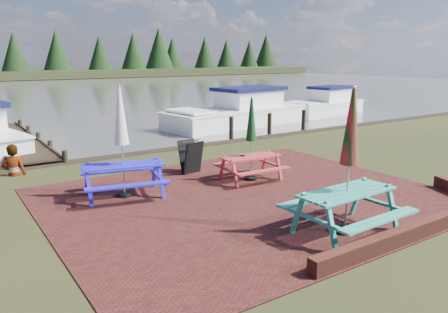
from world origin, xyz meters
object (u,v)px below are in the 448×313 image
Objects in this scene: boat_near at (239,113)px; person at (11,145)px; chalkboard at (191,157)px; boat_far at (325,105)px; picnic_table_red at (251,152)px; jetty at (15,141)px; picnic_table_blue at (123,159)px; picnic_table_teal at (348,184)px.

person reaches higher than boat_near.
chalkboard is 16.07m from boat_far.
picnic_table_red is 0.25× the size of jetty.
boat_far is at bearing -92.68° from boat_near.
chalkboard is at bearing 170.14° from person.
person reaches higher than jetty.
picnic_table_red reaches higher than boat_near.
boat_far is 3.49× the size of person.
jetty is (-4.46, 9.09, -0.67)m from picnic_table_red.
boat_near is 12.28m from person.
picnic_table_teal is at bearing -45.72° from picnic_table_blue.
picnic_table_teal is 5.42m from chalkboard.
person is (-0.78, -5.02, 0.77)m from jetty.
picnic_table_red is at bearing -63.85° from jetty.
picnic_table_teal reaches higher than picnic_table_red.
picnic_table_blue is at bearing -82.64° from jetty.
jetty is 17.38m from boat_far.
picnic_table_red reaches higher than person.
picnic_table_blue reaches higher than boat_far.
picnic_table_blue is at bearing 123.78° from boat_near.
chalkboard is (2.37, 0.97, -0.43)m from picnic_table_blue.
picnic_table_teal is 1.05× the size of picnic_table_blue.
picnic_table_blue is at bearing 120.00° from picnic_table_teal.
picnic_table_red is 1.26× the size of person.
boat_near reaches higher than chalkboard.
picnic_table_teal is at bearing 140.95° from person.
picnic_table_red is 10.15m from jetty.
boat_near is at bearing 61.12° from picnic_table_teal.
boat_far is at bearing 1.65° from jetty.
picnic_table_blue is 2.60m from chalkboard.
boat_far is at bearing 43.44° from picnic_table_teal.
boat_near is (6.69, 12.81, -0.53)m from picnic_table_teal.
person is (-1.89, 3.52, -0.03)m from picnic_table_blue.
picnic_table_teal is 9.16m from person.
picnic_table_teal reaches higher than boat_near.
jetty is 10.48m from boat_near.
picnic_table_blue is 2.77× the size of chalkboard.
jetty is at bearing 110.33° from picnic_table_blue.
picnic_table_red is 3.41m from picnic_table_blue.
boat_near is at bearing 39.44° from chalkboard.
picnic_table_blue is at bearing 109.09° from boat_far.
boat_far is (13.58, 13.46, -0.61)m from picnic_table_teal.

